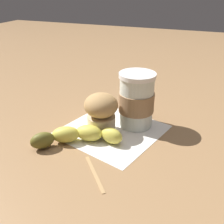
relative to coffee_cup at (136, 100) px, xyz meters
name	(u,v)px	position (x,y,z in m)	size (l,w,h in m)	color
ground_plane	(112,130)	(0.05, -0.04, -0.07)	(3.00, 3.00, 0.00)	#936D47
paper_napkin	(112,130)	(0.05, -0.04, -0.07)	(0.21, 0.21, 0.00)	white
coffee_cup	(136,100)	(0.00, 0.00, 0.00)	(0.09, 0.09, 0.13)	silver
muffin	(101,111)	(0.06, -0.07, -0.01)	(0.08, 0.08, 0.10)	beige
banana	(77,135)	(0.13, -0.10, -0.05)	(0.12, 0.19, 0.04)	#D6CC4C
wooden_stirrer	(95,173)	(0.21, -0.02, -0.07)	(0.11, 0.01, 0.00)	tan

